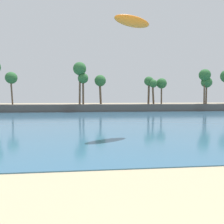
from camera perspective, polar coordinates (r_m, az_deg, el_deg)
The scene contains 3 objects.
sea at distance 53.74m, azimuth -3.67°, elevation 0.02°, with size 220.00×85.39×0.06m, color #33607F.
palm_headland at distance 56.40m, azimuth -2.47°, elevation 3.00°, with size 103.08×6.01×12.60m.
kite_aloft_high_over_bay at distance 21.78m, azimuth 5.26°, elevation 22.01°, with size 4.12×1.40×0.58m, color orange.
Camera 1 is at (-2.54, -1.14, 3.67)m, focal length 35.84 mm.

